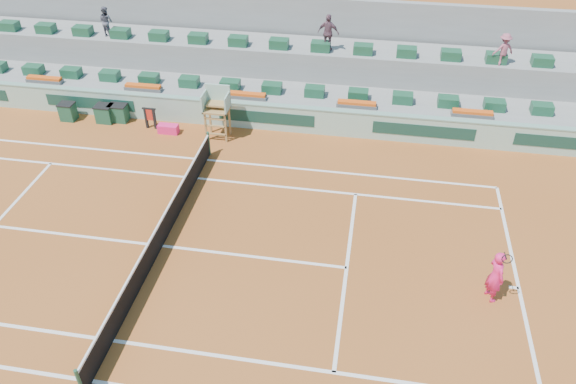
{
  "coord_description": "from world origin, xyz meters",
  "views": [
    {
      "loc": [
        6.73,
        -13.52,
        13.13
      ],
      "look_at": [
        4.0,
        2.5,
        1.0
      ],
      "focal_mm": 35.0,
      "sensor_mm": 36.0,
      "label": 1
    }
  ],
  "objects_px": {
    "umpire_chair": "(217,105)",
    "drink_cooler_a": "(119,112)",
    "player_bag": "(168,129)",
    "tennis_player": "(496,276)"
  },
  "relations": [
    {
      "from": "umpire_chair",
      "to": "tennis_player",
      "type": "bearing_deg",
      "value": -36.4
    },
    {
      "from": "drink_cooler_a",
      "to": "tennis_player",
      "type": "height_order",
      "value": "tennis_player"
    },
    {
      "from": "player_bag",
      "to": "umpire_chair",
      "type": "height_order",
      "value": "umpire_chair"
    },
    {
      "from": "umpire_chair",
      "to": "drink_cooler_a",
      "type": "distance_m",
      "value": 5.15
    },
    {
      "from": "player_bag",
      "to": "tennis_player",
      "type": "height_order",
      "value": "tennis_player"
    },
    {
      "from": "player_bag",
      "to": "tennis_player",
      "type": "distance_m",
      "value": 15.46
    },
    {
      "from": "player_bag",
      "to": "umpire_chair",
      "type": "bearing_deg",
      "value": 3.12
    },
    {
      "from": "drink_cooler_a",
      "to": "tennis_player",
      "type": "relative_size",
      "value": 0.37
    },
    {
      "from": "drink_cooler_a",
      "to": "tennis_player",
      "type": "distance_m",
      "value": 18.1
    },
    {
      "from": "tennis_player",
      "to": "player_bag",
      "type": "bearing_deg",
      "value": 149.17
    }
  ]
}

